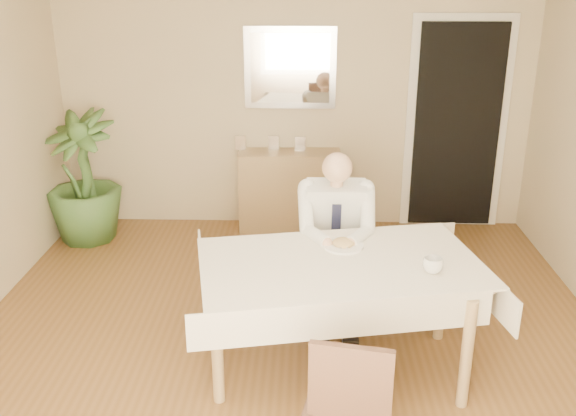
{
  "coord_description": "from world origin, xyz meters",
  "views": [
    {
      "loc": [
        0.12,
        -3.59,
        2.43
      ],
      "look_at": [
        0.0,
        0.35,
        0.95
      ],
      "focal_mm": 40.0,
      "sensor_mm": 36.0,
      "label": 1
    }
  ],
  "objects_px": {
    "chair_near": "(348,400)",
    "coffee_mug": "(433,265)",
    "chair_far": "(334,244)",
    "seated_man": "(336,233)",
    "dining_table": "(340,274)",
    "sideboard": "(290,191)",
    "potted_palm": "(82,177)"
  },
  "relations": [
    {
      "from": "coffee_mug",
      "to": "potted_palm",
      "type": "xyz_separation_m",
      "value": [
        -2.81,
        2.16,
        -0.19
      ]
    },
    {
      "from": "coffee_mug",
      "to": "potted_palm",
      "type": "relative_size",
      "value": 0.1
    },
    {
      "from": "chair_far",
      "to": "coffee_mug",
      "type": "distance_m",
      "value": 1.19
    },
    {
      "from": "chair_near",
      "to": "sideboard",
      "type": "bearing_deg",
      "value": 107.55
    },
    {
      "from": "seated_man",
      "to": "potted_palm",
      "type": "distance_m",
      "value": 2.7
    },
    {
      "from": "chair_far",
      "to": "sideboard",
      "type": "relative_size",
      "value": 0.88
    },
    {
      "from": "chair_far",
      "to": "potted_palm",
      "type": "bearing_deg",
      "value": 160.46
    },
    {
      "from": "chair_far",
      "to": "chair_near",
      "type": "distance_m",
      "value": 1.83
    },
    {
      "from": "chair_far",
      "to": "seated_man",
      "type": "distance_m",
      "value": 0.35
    },
    {
      "from": "chair_near",
      "to": "sideboard",
      "type": "xyz_separation_m",
      "value": [
        -0.38,
        3.32,
        -0.07
      ]
    },
    {
      "from": "seated_man",
      "to": "potted_palm",
      "type": "relative_size",
      "value": 1.01
    },
    {
      "from": "dining_table",
      "to": "seated_man",
      "type": "distance_m",
      "value": 0.59
    },
    {
      "from": "dining_table",
      "to": "chair_far",
      "type": "bearing_deg",
      "value": 78.88
    },
    {
      "from": "chair_near",
      "to": "seated_man",
      "type": "xyz_separation_m",
      "value": [
        -0.0,
        1.55,
        0.23
      ]
    },
    {
      "from": "seated_man",
      "to": "sideboard",
      "type": "bearing_deg",
      "value": 101.95
    },
    {
      "from": "chair_near",
      "to": "coffee_mug",
      "type": "bearing_deg",
      "value": 68.11
    },
    {
      "from": "dining_table",
      "to": "chair_far",
      "type": "xyz_separation_m",
      "value": [
        0.0,
        0.88,
        -0.19
      ]
    },
    {
      "from": "potted_palm",
      "to": "sideboard",
      "type": "bearing_deg",
      "value": 9.86
    },
    {
      "from": "chair_near",
      "to": "coffee_mug",
      "type": "height_order",
      "value": "coffee_mug"
    },
    {
      "from": "chair_far",
      "to": "chair_near",
      "type": "relative_size",
      "value": 1.03
    },
    {
      "from": "coffee_mug",
      "to": "sideboard",
      "type": "bearing_deg",
      "value": 109.99
    },
    {
      "from": "coffee_mug",
      "to": "sideboard",
      "type": "xyz_separation_m",
      "value": [
        -0.91,
        2.5,
        -0.41
      ]
    },
    {
      "from": "chair_near",
      "to": "potted_palm",
      "type": "bearing_deg",
      "value": 138.49
    },
    {
      "from": "sideboard",
      "to": "dining_table",
      "type": "bearing_deg",
      "value": -82.97
    },
    {
      "from": "chair_near",
      "to": "coffee_mug",
      "type": "xyz_separation_m",
      "value": [
        0.53,
        0.82,
        0.34
      ]
    },
    {
      "from": "seated_man",
      "to": "coffee_mug",
      "type": "bearing_deg",
      "value": -53.69
    },
    {
      "from": "seated_man",
      "to": "coffee_mug",
      "type": "relative_size",
      "value": 10.55
    },
    {
      "from": "chair_far",
      "to": "seated_man",
      "type": "xyz_separation_m",
      "value": [
        -0.0,
        -0.28,
        0.21
      ]
    },
    {
      "from": "chair_near",
      "to": "seated_man",
      "type": "relative_size",
      "value": 0.67
    },
    {
      "from": "seated_man",
      "to": "potted_palm",
      "type": "height_order",
      "value": "seated_man"
    },
    {
      "from": "seated_man",
      "to": "chair_near",
      "type": "bearing_deg",
      "value": -89.97
    },
    {
      "from": "seated_man",
      "to": "potted_palm",
      "type": "bearing_deg",
      "value": 147.77
    }
  ]
}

